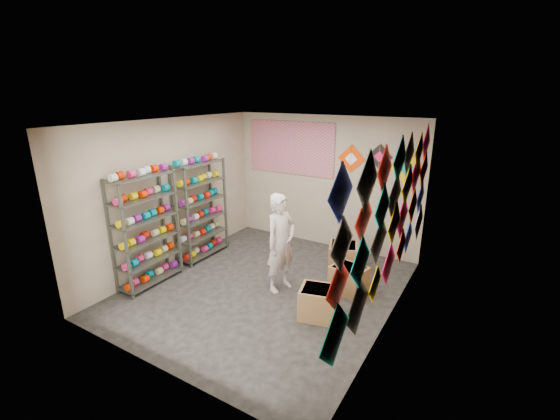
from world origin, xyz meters
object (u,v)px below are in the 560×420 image
Objects in this scene: carton_b at (349,279)px; carton_a at (319,303)px; shelf_rack_back at (200,210)px; shopkeeper at (281,243)px; carton_c at (343,257)px; shelf_rack_front at (146,231)px.

carton_a is at bearing -84.62° from carton_b.
carton_b is (3.00, 0.15, -0.73)m from shelf_rack_back.
carton_a is (2.90, -0.75, -0.72)m from shelf_rack_back.
carton_b is at bearing -50.47° from shopkeeper.
shopkeeper reaches higher than carton_c.
shelf_rack_back is 1.17× the size of shopkeeper.
shelf_rack_front is 3.49× the size of carton_a.
shopkeeper is (2.00, -0.33, -0.13)m from shelf_rack_back.
carton_b is (3.00, 1.45, -0.73)m from shelf_rack_front.
carton_a is at bearing -14.57° from shelf_rack_back.
carton_c reaches higher than carton_a.
shopkeeper is at bearing -9.36° from shelf_rack_back.
shelf_rack_front and shelf_rack_back have the same top height.
shelf_rack_front is 2.23m from shopkeeper.
shopkeeper is 3.05× the size of carton_b.
shopkeeper is at bearing -135.99° from carton_c.
carton_a is (0.90, -0.42, -0.59)m from shopkeeper.
shopkeeper is 2.99× the size of carton_a.
carton_b is (1.00, 0.48, -0.60)m from shopkeeper.
shelf_rack_front reaches higher than carton_a.
shelf_rack_front is 3.48m from carton_c.
carton_c is at bearing 18.71° from shelf_rack_back.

